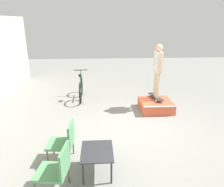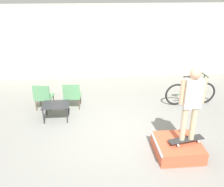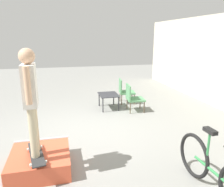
{
  "view_description": "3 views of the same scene",
  "coord_description": "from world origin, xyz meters",
  "views": [
    {
      "loc": [
        -5.17,
        0.92,
        2.82
      ],
      "look_at": [
        0.37,
        0.58,
        0.97
      ],
      "focal_mm": 35.0,
      "sensor_mm": 36.0,
      "label": 1
    },
    {
      "loc": [
        -0.51,
        -5.65,
        3.72
      ],
      "look_at": [
        0.05,
        0.63,
        0.92
      ],
      "focal_mm": 40.0,
      "sensor_mm": 36.0,
      "label": 2
    },
    {
      "loc": [
        5.11,
        -0.51,
        2.3
      ],
      "look_at": [
        0.18,
        0.68,
        0.97
      ],
      "focal_mm": 35.0,
      "sensor_mm": 36.0,
      "label": 3
    }
  ],
  "objects": [
    {
      "name": "bicycle",
      "position": [
        2.73,
        1.6,
        0.4
      ],
      "size": [
        1.71,
        0.52,
        1.04
      ],
      "rotation": [
        0.0,
        0.0,
        0.03
      ],
      "color": "black",
      "rests_on": "ground_plane"
    },
    {
      "name": "patio_chair_left",
      "position": [
        -2.04,
        1.66,
        0.47
      ],
      "size": [
        0.59,
        0.59,
        0.86
      ],
      "rotation": [
        0.0,
        0.0,
        3.0
      ],
      "color": "brown",
      "rests_on": "ground_plane"
    },
    {
      "name": "skate_ramp_box",
      "position": [
        1.46,
        -0.94,
        0.16
      ],
      "size": [
        1.07,
        1.02,
        0.34
      ],
      "color": "#DB5638",
      "rests_on": "ground_plane"
    },
    {
      "name": "coffee_table",
      "position": [
        -1.57,
        0.98,
        0.42
      ],
      "size": [
        0.76,
        0.61,
        0.48
      ],
      "color": "#2D2D33",
      "rests_on": "ground_plane"
    },
    {
      "name": "ground_plane",
      "position": [
        0.0,
        0.0,
        0.0
      ],
      "size": [
        24.0,
        24.0,
        0.0
      ],
      "primitive_type": "plane",
      "color": "gray"
    },
    {
      "name": "person_skater",
      "position": [
        1.63,
        -0.98,
        1.43
      ],
      "size": [
        0.57,
        0.24,
        1.72
      ],
      "rotation": [
        0.0,
        0.0,
        0.02
      ],
      "color": "#C6B793",
      "rests_on": "skateboard_on_ramp"
    },
    {
      "name": "skateboard_on_ramp",
      "position": [
        1.63,
        -0.98,
        0.4
      ],
      "size": [
        0.88,
        0.37,
        0.07
      ],
      "rotation": [
        0.0,
        0.0,
        0.2
      ],
      "color": "#2D2D2D",
      "rests_on": "skate_ramp_box"
    },
    {
      "name": "patio_chair_right",
      "position": [
        -1.13,
        1.66,
        0.47
      ],
      "size": [
        0.56,
        0.56,
        0.86
      ],
      "rotation": [
        0.0,
        0.0,
        3.07
      ],
      "color": "brown",
      "rests_on": "ground_plane"
    }
  ]
}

